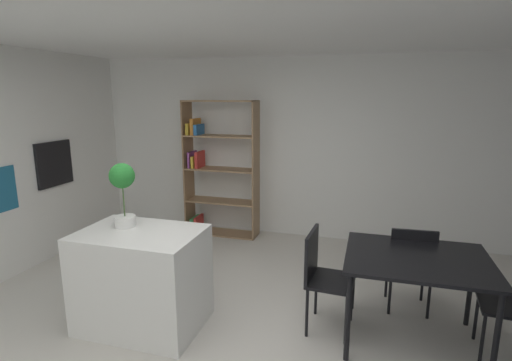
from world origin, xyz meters
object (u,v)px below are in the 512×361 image
at_px(potted_plant_on_island, 123,186).
at_px(dining_chair_island_side, 321,270).
at_px(dining_chair_far, 411,262).
at_px(built_in_oven, 54,164).
at_px(open_bookshelf, 215,168).
at_px(dining_table, 417,265).
at_px(kitchen_island, 142,279).

relative_size(potted_plant_on_island, dining_chair_island_side, 0.64).
xyz_separation_m(potted_plant_on_island, dining_chair_far, (2.60, 0.83, -0.77)).
distance_m(built_in_oven, dining_chair_island_side, 3.76).
height_order(potted_plant_on_island, open_bookshelf, open_bookshelf).
bearing_deg(dining_chair_island_side, built_in_oven, 81.14).
bearing_deg(open_bookshelf, dining_table, -38.46).
distance_m(built_in_oven, potted_plant_on_island, 2.14).
relative_size(built_in_oven, dining_table, 0.50).
xyz_separation_m(built_in_oven, dining_chair_far, (4.42, -0.30, -0.71)).
bearing_deg(built_in_oven, dining_table, -10.36).
relative_size(kitchen_island, open_bookshelf, 0.53).
height_order(built_in_oven, open_bookshelf, open_bookshelf).
height_order(kitchen_island, open_bookshelf, open_bookshelf).
xyz_separation_m(built_in_oven, open_bookshelf, (1.73, 1.32, -0.21)).
relative_size(built_in_oven, kitchen_island, 0.54).
bearing_deg(kitchen_island, open_bookshelf, 96.55).
bearing_deg(potted_plant_on_island, dining_chair_island_side, 10.41).
bearing_deg(dining_chair_island_side, dining_chair_far, -54.55).
bearing_deg(dining_table, dining_chair_far, 89.40).
height_order(dining_table, dining_chair_island_side, dining_chair_island_side).
bearing_deg(potted_plant_on_island, dining_chair_far, 17.69).
height_order(open_bookshelf, dining_chair_far, open_bookshelf).
bearing_deg(dining_chair_far, open_bookshelf, -34.39).
height_order(built_in_oven, kitchen_island, built_in_oven).
distance_m(kitchen_island, open_bookshelf, 2.63).
xyz_separation_m(dining_table, dining_chair_far, (0.01, 0.50, -0.19)).
distance_m(built_in_oven, dining_table, 4.51).
bearing_deg(potted_plant_on_island, built_in_oven, 148.14).
bearing_deg(built_in_oven, dining_chair_far, -3.91).
relative_size(dining_table, dining_chair_far, 1.32).
relative_size(dining_chair_far, dining_chair_island_side, 0.96).
height_order(built_in_oven, dining_chair_far, built_in_oven).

